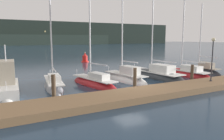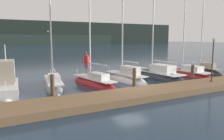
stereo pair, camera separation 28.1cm
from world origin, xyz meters
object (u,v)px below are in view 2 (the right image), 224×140
Objects in this scene: sailboat_berth_7 at (186,75)px; channel_buoy at (86,58)px; sailboat_berth_3 at (54,86)px; sailboat_berth_8 at (203,72)px; sailboat_berth_6 at (156,76)px; sailboat_berth_5 at (125,80)px; sailboat_berth_4 at (94,84)px; dock_lamppost at (213,52)px; motorboat_berth_2 at (8,88)px.

sailboat_berth_7 is 5.57× the size of channel_buoy.
sailboat_berth_3 is 17.63m from sailboat_berth_8.
sailboat_berth_3 is 19.86m from channel_buoy.
sailboat_berth_6 is at bearing 178.68° from sailboat_berth_8.
sailboat_berth_5 is 10.83m from sailboat_berth_8.
channel_buoy is at bearing 104.71° from sailboat_berth_7.
sailboat_berth_8 is at bearing 1.98° from sailboat_berth_4.
sailboat_berth_7 is at bearing -75.29° from channel_buoy.
dock_lamppost is (2.51, -23.30, 2.33)m from channel_buoy.
sailboat_berth_7 reaches higher than dock_lamppost.
sailboat_berth_6 is (7.42, 0.65, 0.01)m from sailboat_berth_4.
sailboat_berth_7 is 2.62× the size of dock_lamppost.
sailboat_berth_6 is 6.47m from dock_lamppost.
dock_lamppost is at bearing -29.68° from sailboat_berth_4.
channel_buoy is 0.47× the size of dock_lamppost.
sailboat_berth_4 is 11.07m from sailboat_berth_7.
sailboat_berth_4 is 0.88× the size of sailboat_berth_5.
sailboat_berth_3 is at bearing 178.64° from sailboat_berth_6.
dock_lamppost is (5.29, -5.45, 2.81)m from sailboat_berth_5.
channel_buoy is (9.57, 17.39, 0.50)m from sailboat_berth_3.
sailboat_berth_4 is 4.62× the size of channel_buoy.
sailboat_berth_3 is 6.81m from sailboat_berth_5.
motorboat_berth_2 is 0.60× the size of sailboat_berth_5.
sailboat_berth_3 is 14.41m from sailboat_berth_7.
sailboat_berth_8 is (14.32, 0.49, 0.04)m from sailboat_berth_4.
dock_lamppost is (-5.54, -5.50, 2.80)m from sailboat_berth_8.
dock_lamppost is at bearing -114.64° from sailboat_berth_7.
sailboat_berth_5 reaches higher than dock_lamppost.
sailboat_berth_3 reaches higher than sailboat_berth_4.
dock_lamppost is at bearing -18.85° from motorboat_berth_2.
dock_lamppost is at bearing -76.49° from sailboat_berth_6.
sailboat_berth_7 reaches higher than channel_buoy.
sailboat_berth_8 is at bearing -1.32° from sailboat_berth_6.
sailboat_berth_6 reaches higher than sailboat_berth_7.
sailboat_berth_7 is at bearing -3.33° from sailboat_berth_5.
sailboat_berth_8 is (3.25, 0.49, 0.05)m from sailboat_berth_7.
sailboat_berth_7 reaches higher than sailboat_berth_5.
motorboat_berth_2 is 16.68m from dock_lamppost.
motorboat_berth_2 is at bearing -170.62° from sailboat_berth_3.
sailboat_berth_8 is at bearing 8.58° from sailboat_berth_7.
sailboat_berth_8 is (10.83, 0.05, 0.01)m from sailboat_berth_5.
channel_buoy is at bearing 81.15° from sailboat_berth_5.
motorboat_berth_2 is 22.24m from channel_buoy.
sailboat_berth_5 is at bearing -176.98° from sailboat_berth_6.
sailboat_berth_8 reaches higher than sailboat_berth_3.
sailboat_berth_6 is 6.90m from sailboat_berth_8.
sailboat_berth_7 is (14.38, -0.90, -0.02)m from sailboat_berth_3.
motorboat_berth_2 is at bearing 177.27° from sailboat_berth_4.
sailboat_berth_4 is at bearing 150.32° from dock_lamppost.
sailboat_berth_8 reaches higher than channel_buoy.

